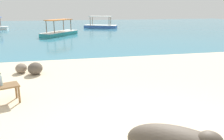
{
  "coord_description": "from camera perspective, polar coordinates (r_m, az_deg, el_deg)",
  "views": [
    {
      "loc": [
        -1.48,
        -3.12,
        2.25
      ],
      "look_at": [
        -0.06,
        3.0,
        0.55
      ],
      "focal_mm": 37.2,
      "sensor_mm": 36.0,
      "label": 1
    }
  ],
  "objects": [
    {
      "name": "low_bench_table",
      "position": [
        6.04,
        -25.5,
        -4.17
      ],
      "size": [
        0.86,
        0.67,
        0.44
      ],
      "rotation": [
        0.0,
        0.0,
        0.34
      ],
      "color": "brown",
      "rests_on": "sand_beach"
    },
    {
      "name": "water_surface",
      "position": [
        25.26,
        -9.79,
        9.82
      ],
      "size": [
        60.0,
        36.0,
        0.03
      ],
      "primitive_type": "cube",
      "color": "teal",
      "rests_on": "ground"
    },
    {
      "name": "bottle",
      "position": [
        6.02,
        -25.65,
        -2.34
      ],
      "size": [
        0.07,
        0.07,
        0.3
      ],
      "color": "#A3C6D1",
      "rests_on": "low_bench_table"
    },
    {
      "name": "boat_teal",
      "position": [
        19.7,
        -12.8,
        9.07
      ],
      "size": [
        3.21,
        3.58,
        1.29
      ],
      "rotation": [
        0.0,
        0.0,
        4.03
      ],
      "color": "teal",
      "rests_on": "water_surface"
    },
    {
      "name": "boat_blue",
      "position": [
        26.5,
        -2.84,
        10.89
      ],
      "size": [
        3.8,
        2.69,
        1.29
      ],
      "rotation": [
        0.0,
        0.0,
        2.67
      ],
      "color": "#3866B7",
      "rests_on": "water_surface"
    },
    {
      "name": "shore_rock_medium",
      "position": [
        8.68,
        -21.42,
        0.44
      ],
      "size": [
        0.44,
        0.55,
        0.33
      ],
      "primitive_type": "ellipsoid",
      "rotation": [
        0.0,
        0.0,
        1.45
      ],
      "color": "gray",
      "rests_on": "sand_beach"
    },
    {
      "name": "shore_rock_large",
      "position": [
        8.31,
        -18.36,
        0.38
      ],
      "size": [
        0.57,
        0.66,
        0.41
      ],
      "primitive_type": "ellipsoid",
      "rotation": [
        0.0,
        0.0,
        1.42
      ],
      "color": "brown",
      "rests_on": "sand_beach"
    }
  ]
}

